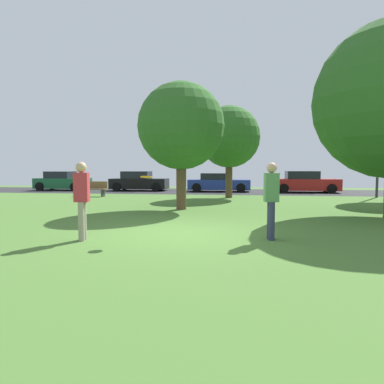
% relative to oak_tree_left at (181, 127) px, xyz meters
% --- Properties ---
extents(ground_plane, '(44.00, 44.00, 0.00)m').
position_rel_oak_tree_left_xyz_m(ground_plane, '(0.76, -5.04, -3.36)').
color(ground_plane, '#47702D').
extents(road_strip, '(44.00, 6.40, 0.01)m').
position_rel_oak_tree_left_xyz_m(road_strip, '(0.76, 10.96, -3.36)').
color(road_strip, '#28282B').
rests_on(road_strip, ground_plane).
extents(oak_tree_left, '(3.50, 3.50, 5.13)m').
position_rel_oak_tree_left_xyz_m(oak_tree_left, '(0.00, 0.00, 0.00)').
color(oak_tree_left, brown).
rests_on(oak_tree_left, ground_plane).
extents(maple_tree_far, '(3.51, 3.51, 5.23)m').
position_rel_oak_tree_left_xyz_m(maple_tree_far, '(1.78, 5.88, 0.10)').
color(maple_tree_far, brown).
rests_on(maple_tree_far, ground_plane).
extents(person_thrower, '(0.35, 0.30, 1.82)m').
position_rel_oak_tree_left_xyz_m(person_thrower, '(-1.29, -6.18, -2.34)').
color(person_thrower, gray).
rests_on(person_thrower, ground_plane).
extents(person_catcher, '(0.35, 0.30, 1.81)m').
position_rel_oak_tree_left_xyz_m(person_catcher, '(3.06, -5.51, -2.35)').
color(person_catcher, '#2D334C').
rests_on(person_catcher, ground_plane).
extents(frisbee_disc, '(0.28, 0.28, 0.06)m').
position_rel_oak_tree_left_xyz_m(frisbee_disc, '(0.19, -5.95, -1.88)').
color(frisbee_disc, orange).
extents(parked_car_green, '(4.01, 1.99, 1.45)m').
position_rel_oak_tree_left_xyz_m(parked_car_green, '(-11.23, 10.97, -2.69)').
color(parked_car_green, '#195633').
rests_on(parked_car_green, ground_plane).
extents(parked_car_black, '(4.28, 1.96, 1.47)m').
position_rel_oak_tree_left_xyz_m(parked_car_black, '(-5.17, 11.22, -2.69)').
color(parked_car_black, black).
rests_on(parked_car_black, ground_plane).
extents(parked_car_blue, '(4.47, 1.92, 1.34)m').
position_rel_oak_tree_left_xyz_m(parked_car_blue, '(0.90, 11.05, -2.74)').
color(parked_car_blue, '#233893').
rests_on(parked_car_blue, ground_plane).
extents(parked_car_red, '(4.52, 2.04, 1.50)m').
position_rel_oak_tree_left_xyz_m(parked_car_red, '(6.97, 11.04, -2.68)').
color(parked_car_red, '#B21E1E').
rests_on(parked_car_red, ground_plane).
extents(park_bench, '(1.60, 0.45, 0.90)m').
position_rel_oak_tree_left_xyz_m(park_bench, '(-6.26, 5.60, -2.90)').
color(park_bench, brown).
rests_on(park_bench, ground_plane).
extents(street_lamp_post, '(0.14, 0.14, 4.50)m').
position_rel_oak_tree_left_xyz_m(street_lamp_post, '(10.29, 7.16, -1.11)').
color(street_lamp_post, '#2D2D33').
rests_on(street_lamp_post, ground_plane).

